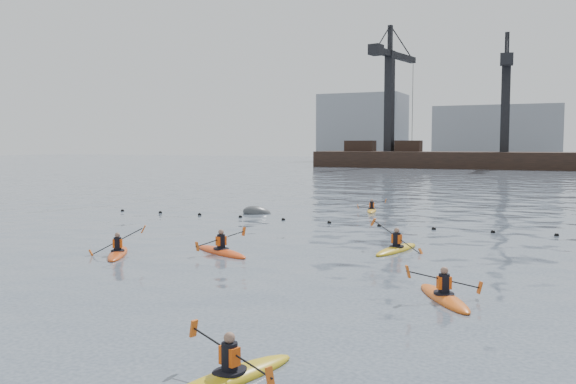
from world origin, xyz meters
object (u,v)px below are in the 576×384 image
(kayaker_3, at_px, (396,248))
(kayaker_1, at_px, (230,375))
(kayaker_2, at_px, (221,251))
(mooring_buoy, at_px, (257,214))
(kayaker_4, at_px, (444,296))
(kayaker_5, at_px, (372,210))
(kayaker_0, at_px, (118,253))

(kayaker_3, bearing_deg, kayaker_1, -75.71)
(kayaker_2, bearing_deg, mooring_buoy, 49.12)
(kayaker_2, height_order, kayaker_4, kayaker_4)
(kayaker_2, distance_m, kayaker_4, 10.59)
(mooring_buoy, bearing_deg, kayaker_5, 35.19)
(kayaker_0, relative_size, kayaker_1, 0.92)
(kayaker_0, bearing_deg, kayaker_5, 44.83)
(kayaker_4, relative_size, mooring_buoy, 1.69)
(kayaker_5, distance_m, mooring_buoy, 7.85)
(kayaker_0, height_order, kayaker_4, kayaker_0)
(kayaker_5, xyz_separation_m, mooring_buoy, (-6.42, -4.52, -0.09))
(kayaker_2, xyz_separation_m, mooring_buoy, (-5.31, 13.60, -0.11))
(kayaker_1, height_order, kayaker_3, kayaker_3)
(kayaker_4, bearing_deg, kayaker_2, -53.17)
(kayaker_5, bearing_deg, kayaker_2, -107.44)
(kayaker_1, distance_m, kayaker_3, 15.42)
(kayaker_2, xyz_separation_m, kayaker_3, (6.53, 3.57, -0.00))
(kayaker_4, bearing_deg, kayaker_3, -97.66)
(kayaker_3, height_order, kayaker_4, kayaker_3)
(kayaker_0, distance_m, kayaker_4, 13.64)
(kayaker_0, bearing_deg, kayaker_2, -2.12)
(kayaker_3, xyz_separation_m, kayaker_5, (-5.42, 14.55, -0.02))
(kayaker_0, bearing_deg, kayaker_4, -39.44)
(kayaker_0, relative_size, kayaker_2, 0.90)
(kayaker_2, distance_m, mooring_buoy, 14.60)
(kayaker_5, bearing_deg, kayaker_1, -92.46)
(kayaker_1, xyz_separation_m, kayaker_3, (-0.66, 15.41, 0.00))
(kayaker_2, bearing_deg, kayaker_3, -33.51)
(kayaker_0, distance_m, kayaker_3, 11.68)
(kayaker_2, relative_size, kayaker_4, 1.06)
(kayaker_4, height_order, mooring_buoy, kayaker_4)
(kayaker_0, height_order, kayaker_2, kayaker_0)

